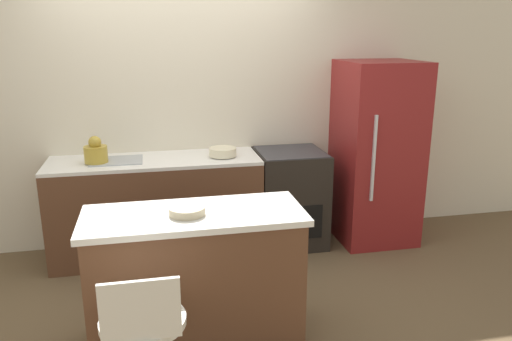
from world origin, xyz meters
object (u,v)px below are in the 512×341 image
object	(u,v)px
kettle	(96,152)
refrigerator	(376,153)
mixing_bowl	(223,152)
oven_range	(290,198)

from	to	relation	value
kettle	refrigerator	bearing A→B (deg)	-0.19
refrigerator	kettle	distance (m)	2.56
kettle	mixing_bowl	world-z (taller)	kettle
oven_range	kettle	world-z (taller)	kettle
oven_range	mixing_bowl	xyz separation A→B (m)	(-0.64, -0.04, 0.49)
kettle	mixing_bowl	xyz separation A→B (m)	(1.08, 0.00, -0.05)
oven_range	refrigerator	distance (m)	0.93
oven_range	kettle	size ratio (longest dim) A/B	3.99
oven_range	refrigerator	world-z (taller)	refrigerator
refrigerator	mixing_bowl	distance (m)	1.47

